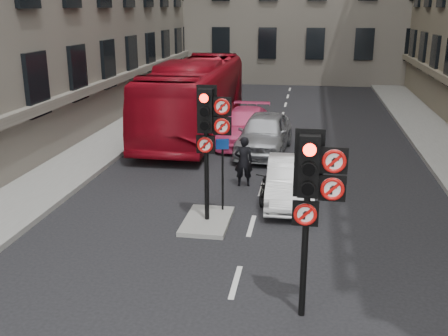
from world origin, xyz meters
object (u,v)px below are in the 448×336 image
(signal_far, at_px, (209,125))
(motorcycle, at_px, (267,186))
(signal_near, at_px, (313,186))
(car_white, at_px, (290,180))
(bus_red, at_px, (195,97))
(car_silver, at_px, (264,133))
(motorcyclist, at_px, (244,161))
(car_pink, at_px, (246,126))
(info_sign, at_px, (223,165))

(signal_far, height_order, motorcycle, signal_far)
(signal_near, distance_m, car_white, 6.41)
(bus_red, bearing_deg, signal_far, -75.87)
(car_silver, xyz_separation_m, motorcyclist, (-0.31, -4.12, 0.03))
(bus_red, bearing_deg, motorcycle, -64.94)
(car_pink, height_order, motorcycle, car_pink)
(car_silver, bearing_deg, car_white, -72.74)
(car_white, height_order, motorcyclist, motorcyclist)
(car_silver, distance_m, motorcycle, 5.47)
(car_white, xyz_separation_m, car_pink, (-2.16, 6.73, 0.07))
(bus_red, height_order, motorcyclist, bus_red)
(motorcycle, height_order, info_sign, info_sign)
(car_silver, xyz_separation_m, motorcycle, (0.55, -5.43, -0.29))
(car_white, distance_m, motorcyclist, 1.92)
(signal_far, bearing_deg, motorcycle, 54.65)
(car_white, bearing_deg, bus_red, 117.76)
(signal_far, bearing_deg, car_pink, 90.89)
(car_silver, height_order, car_pink, car_silver)
(car_silver, distance_m, bus_red, 4.64)
(signal_far, bearing_deg, motorcyclist, 81.36)
(car_pink, distance_m, motorcyclist, 5.64)
(car_silver, height_order, motorcyclist, motorcyclist)
(bus_red, relative_size, motorcycle, 7.09)
(car_white, height_order, bus_red, bus_red)
(bus_red, xyz_separation_m, info_sign, (2.84, -9.60, -0.20))
(signal_far, relative_size, car_white, 0.93)
(signal_far, distance_m, motorcyclist, 3.75)
(signal_near, distance_m, signal_far, 4.77)
(motorcyclist, bearing_deg, car_silver, -106.16)
(signal_near, bearing_deg, motorcycle, 102.03)
(car_silver, distance_m, car_pink, 1.75)
(signal_far, distance_m, motorcycle, 3.20)
(signal_near, relative_size, bus_red, 0.30)
(info_sign, bearing_deg, bus_red, 91.65)
(signal_far, relative_size, info_sign, 1.75)
(signal_far, distance_m, car_silver, 7.61)
(car_pink, height_order, motorcyclist, motorcyclist)
(car_pink, xyz_separation_m, motorcyclist, (0.62, -5.61, 0.12))
(car_silver, bearing_deg, bus_red, 142.60)
(bus_red, xyz_separation_m, motorcycle, (3.97, -8.45, -1.14))
(motorcycle, relative_size, info_sign, 0.81)
(bus_red, relative_size, info_sign, 5.75)
(signal_near, height_order, motorcyclist, signal_near)
(bus_red, distance_m, motorcycle, 9.41)
(signal_far, distance_m, car_white, 3.57)
(signal_near, height_order, car_silver, signal_near)
(signal_far, height_order, car_white, signal_far)
(bus_red, relative_size, motorcyclist, 7.18)
(bus_red, bearing_deg, car_pink, -31.69)
(car_pink, distance_m, motorcycle, 7.08)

